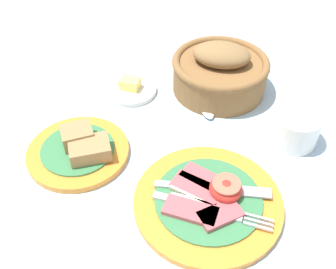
# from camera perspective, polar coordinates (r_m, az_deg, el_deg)

# --- Properties ---
(ground_plane) EXTENTS (3.00, 3.00, 0.00)m
(ground_plane) POSITION_cam_1_polar(r_m,az_deg,el_deg) (0.67, 1.46, -6.14)
(ground_plane) COLOR #A3BCD1
(breakfast_plate) EXTENTS (0.23, 0.23, 0.04)m
(breakfast_plate) POSITION_cam_1_polar(r_m,az_deg,el_deg) (0.63, 5.94, -9.42)
(breakfast_plate) COLOR orange
(breakfast_plate) RESTS_ON ground_plane
(bread_plate) EXTENTS (0.18, 0.18, 0.05)m
(bread_plate) POSITION_cam_1_polar(r_m,az_deg,el_deg) (0.71, -12.69, -2.10)
(bread_plate) COLOR orange
(bread_plate) RESTS_ON ground_plane
(sugar_cup) EXTENTS (0.09, 0.09, 0.06)m
(sugar_cup) POSITION_cam_1_polar(r_m,az_deg,el_deg) (0.74, 18.00, 0.97)
(sugar_cup) COLOR white
(sugar_cup) RESTS_ON ground_plane
(bread_basket) EXTENTS (0.20, 0.20, 0.11)m
(bread_basket) POSITION_cam_1_polar(r_m,az_deg,el_deg) (0.83, 7.53, 9.11)
(bread_basket) COLOR brown
(bread_basket) RESTS_ON ground_plane
(butter_dish) EXTENTS (0.11, 0.11, 0.03)m
(butter_dish) POSITION_cam_1_polar(r_m,az_deg,el_deg) (0.84, -5.47, 6.63)
(butter_dish) COLOR silver
(butter_dish) RESTS_ON ground_plane
(teaspoon_by_saucer) EXTENTS (0.14, 0.16, 0.01)m
(teaspoon_by_saucer) POSITION_cam_1_polar(r_m,az_deg,el_deg) (0.77, 6.09, 2.54)
(teaspoon_by_saucer) COLOR silver
(teaspoon_by_saucer) RESTS_ON ground_plane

